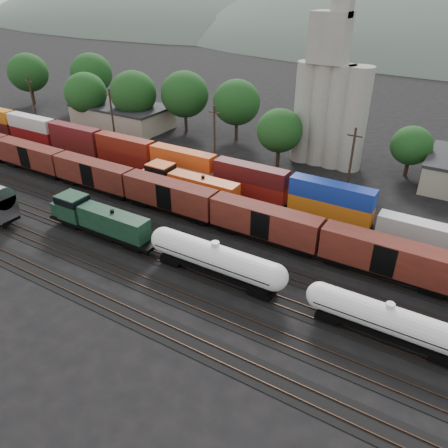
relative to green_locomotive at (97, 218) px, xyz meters
The scene contains 12 objects.
ground 14.77m from the green_locomotive, 20.13° to the left, with size 600.00×600.00×0.00m, color black.
tracks 14.76m from the green_locomotive, 20.13° to the left, with size 180.00×33.20×0.20m.
green_locomotive is the anchor object (origin of this frame).
tank_car_a 18.78m from the green_locomotive, ahead, with size 17.88×3.20×4.69m.
tank_car_b 37.97m from the green_locomotive, ahead, with size 16.11×2.88×4.22m.
orange_locomotive 15.49m from the green_locomotive, 75.50° to the left, with size 19.28×3.21×4.82m.
boxcar_string 22.41m from the green_locomotive, 26.50° to the left, with size 169.00×2.90×4.20m.
container_wall 21.90m from the green_locomotive, 65.95° to the left, with size 160.00×2.60×5.80m.
grain_silo 45.18m from the green_locomotive, 67.57° to the left, with size 13.40×5.00×29.00m.
industrial_sheds 45.07m from the green_locomotive, 63.27° to the left, with size 119.38×17.26×5.10m.
tree_band 43.08m from the green_locomotive, 78.33° to the left, with size 167.65×23.66×13.91m.
utility_poles 30.46m from the green_locomotive, 63.19° to the left, with size 122.20×0.36×12.00m.
Camera 1 is at (27.38, -39.84, 30.86)m, focal length 35.00 mm.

